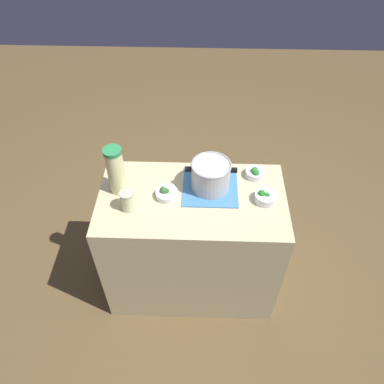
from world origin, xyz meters
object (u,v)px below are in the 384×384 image
at_px(lemonade_pitcher, 116,170).
at_px(mason_jar, 128,201).
at_px(cooking_pot, 211,175).
at_px(broccoli_bowl_center, 166,193).
at_px(broccoli_bowl_front, 255,173).
at_px(broccoli_bowl_back, 265,197).

height_order(lemonade_pitcher, mason_jar, lemonade_pitcher).
relative_size(cooking_pot, broccoli_bowl_center, 2.29).
height_order(broccoli_bowl_front, broccoli_bowl_back, same).
bearing_deg(lemonade_pitcher, broccoli_bowl_front, 9.92).
distance_m(cooking_pot, broccoli_bowl_front, 0.31).
distance_m(cooking_pot, mason_jar, 0.52).
bearing_deg(cooking_pot, broccoli_bowl_center, -161.91).
bearing_deg(broccoli_bowl_front, broccoli_bowl_center, -160.48).
xyz_separation_m(broccoli_bowl_center, broccoli_bowl_back, (0.59, -0.01, 0.00)).
distance_m(cooking_pot, broccoli_bowl_back, 0.35).
distance_m(broccoli_bowl_front, broccoli_bowl_center, 0.58).
height_order(mason_jar, broccoli_bowl_center, mason_jar).
xyz_separation_m(mason_jar, broccoli_bowl_back, (0.81, 0.09, -0.04)).
bearing_deg(broccoli_bowl_front, mason_jar, -158.57).
bearing_deg(lemonade_pitcher, mason_jar, -61.58).
xyz_separation_m(cooking_pot, mason_jar, (-0.48, -0.19, -0.04)).
bearing_deg(broccoli_bowl_back, broccoli_bowl_front, 101.42).
height_order(cooking_pot, broccoli_bowl_front, cooking_pot).
distance_m(broccoli_bowl_front, broccoli_bowl_back, 0.21).
height_order(lemonade_pitcher, broccoli_bowl_center, lemonade_pitcher).
height_order(broccoli_bowl_front, broccoli_bowl_center, broccoli_bowl_front).
distance_m(mason_jar, broccoli_bowl_back, 0.81).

